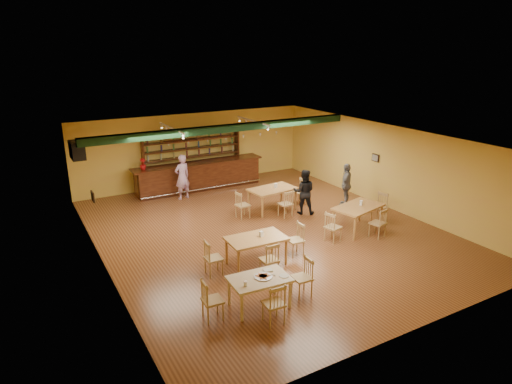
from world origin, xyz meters
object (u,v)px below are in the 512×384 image
dining_table_c (256,251)px  dining_table_b (272,199)px  dining_table_d (357,218)px  near_table (259,292)px  patron_right_a (304,192)px  patron_bar (182,177)px  bar_counter (199,176)px

dining_table_c → dining_table_b: bearing=55.0°
dining_table_d → near_table: dining_table_d is taller
patron_right_a → patron_bar: bearing=-13.7°
dining_table_c → patron_right_a: (3.35, 2.56, 0.40)m
dining_table_d → patron_bar: bearing=109.9°
bar_counter → dining_table_c: (-1.23, -6.96, -0.17)m
dining_table_d → patron_bar: 6.82m
bar_counter → patron_bar: 1.35m
dining_table_d → bar_counter: bearing=99.2°
patron_bar → patron_right_a: patron_bar is taller
patron_bar → bar_counter: bearing=-155.2°
bar_counter → patron_right_a: (2.12, -4.40, 0.23)m
dining_table_d → patron_bar: (-3.76, 5.67, 0.47)m
bar_counter → patron_right_a: bearing=-64.3°
patron_bar → patron_right_a: size_ratio=1.10×
dining_table_d → near_table: size_ratio=1.21×
patron_bar → patron_right_a: (3.14, -3.58, -0.08)m
bar_counter → patron_right_a: patron_right_a is taller
dining_table_b → dining_table_d: dining_table_b is taller
dining_table_b → dining_table_d: (1.42, -2.89, -0.00)m
patron_right_a → dining_table_c: bearing=72.4°
dining_table_c → patron_bar: bearing=90.2°
dining_table_c → patron_bar: 6.16m
dining_table_d → patron_bar: patron_bar is taller
dining_table_b → dining_table_c: 4.22m
dining_table_c → dining_table_d: (3.98, 0.47, 0.02)m
dining_table_c → patron_bar: size_ratio=0.90×
dining_table_c → near_table: dining_table_c is taller
dining_table_b → patron_bar: 3.66m
dining_table_d → dining_table_b: bearing=102.6°
dining_table_d → patron_right_a: bearing=93.0°
near_table → dining_table_c: bearing=66.0°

